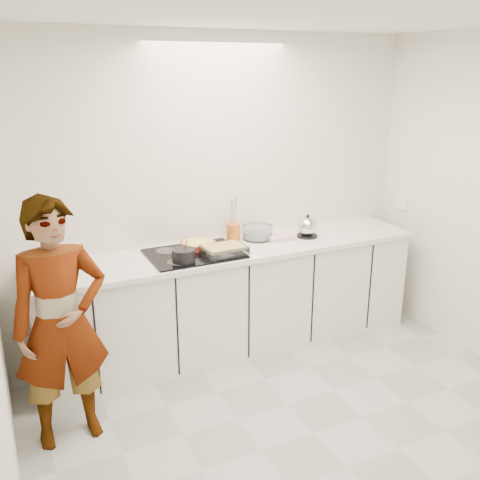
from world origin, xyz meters
name	(u,v)px	position (x,y,z in m)	size (l,w,h in m)	color
floor	(314,433)	(0.00, 0.00, 0.00)	(3.60, 3.20, 0.00)	#B9B9B8
ceiling	(336,9)	(0.00, 0.00, 2.60)	(3.60, 3.20, 0.00)	white
wall_back	(218,193)	(0.00, 1.60, 1.30)	(3.60, 0.00, 2.60)	silver
base_cabinets	(234,301)	(0.00, 1.28, 0.43)	(3.20, 0.58, 0.87)	white
countertop	(233,250)	(0.00, 1.28, 0.89)	(3.24, 0.64, 0.04)	white
hob	(194,254)	(-0.35, 1.26, 0.92)	(0.72, 0.54, 0.01)	black
tart_dish	(198,244)	(-0.27, 1.38, 0.95)	(0.36, 0.36, 0.05)	#A22B1A
saucepan	(184,255)	(-0.49, 1.11, 0.97)	(0.19, 0.19, 0.17)	black
baking_dish	(224,249)	(-0.15, 1.14, 0.96)	(0.34, 0.26, 0.06)	silver
mixing_bowl	(258,233)	(0.28, 1.40, 0.97)	(0.33, 0.33, 0.12)	silver
tea_towel	(279,237)	(0.45, 1.32, 0.93)	(0.24, 0.18, 0.04)	white
kettle	(307,227)	(0.70, 1.27, 1.00)	(0.19, 0.19, 0.20)	black
utensil_crock	(233,232)	(0.08, 1.47, 0.98)	(0.12, 0.12, 0.14)	#D1641F
cook	(61,324)	(-1.45, 0.68, 0.81)	(0.59, 0.39, 1.62)	white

